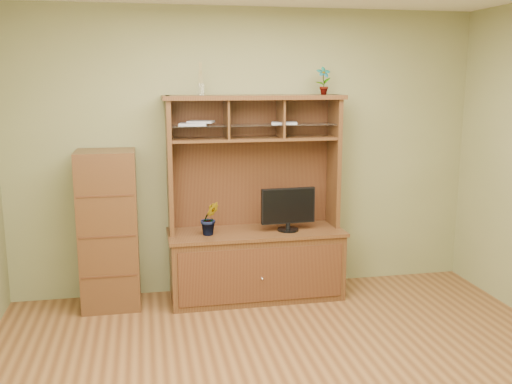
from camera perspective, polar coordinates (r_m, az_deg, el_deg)
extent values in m
cube|color=olive|center=(5.50, -0.86, 3.99)|extent=(4.50, 0.02, 2.70)
cube|color=olive|center=(1.80, 23.44, -12.24)|extent=(4.50, 0.02, 2.70)
cube|color=#3F2212|center=(5.44, 0.00, -7.34)|extent=(1.60, 0.55, 0.62)
cube|color=#3B1B10|center=(5.18, 0.61, -8.30)|extent=(1.50, 0.01, 0.50)
sphere|color=silver|center=(5.18, 0.64, -8.68)|extent=(0.02, 0.02, 0.02)
cube|color=#3F2212|center=(5.35, 0.00, -4.03)|extent=(1.64, 0.59, 0.03)
cube|color=#3F2212|center=(5.22, -8.65, 2.65)|extent=(0.04, 0.35, 1.25)
cube|color=#3F2212|center=(5.52, 7.78, 3.12)|extent=(0.04, 0.35, 1.25)
cube|color=#3B1B10|center=(5.47, -0.54, 3.16)|extent=(1.52, 0.02, 1.25)
cube|color=#3F2212|center=(5.26, -0.22, 9.45)|extent=(1.66, 0.40, 0.04)
cube|color=#3F2212|center=(5.29, -0.22, 5.33)|extent=(1.52, 0.32, 0.02)
cube|color=#3F2212|center=(5.23, -2.97, 7.30)|extent=(0.02, 0.31, 0.35)
cube|color=#3F2212|center=(5.33, 2.48, 7.38)|extent=(0.02, 0.31, 0.35)
cube|color=silver|center=(5.27, -0.20, 6.73)|extent=(1.50, 0.27, 0.01)
cylinder|color=black|center=(5.35, 3.22, -3.77)|extent=(0.20, 0.20, 0.02)
cylinder|color=black|center=(5.34, 3.22, -3.35)|extent=(0.04, 0.04, 0.06)
cube|color=black|center=(5.29, 3.24, -1.39)|extent=(0.51, 0.06, 0.33)
imported|color=#285F20|center=(5.18, -4.65, -2.63)|extent=(0.19, 0.16, 0.31)
imported|color=#276322|center=(5.42, 6.77, 11.01)|extent=(0.14, 0.10, 0.26)
cylinder|color=silver|center=(5.19, -5.55, 10.18)|extent=(0.06, 0.06, 0.10)
cylinder|color=olive|center=(5.19, -5.58, 11.79)|extent=(0.04, 0.04, 0.19)
cube|color=#A4A4A9|center=(5.20, -6.30, 6.76)|extent=(0.27, 0.22, 0.02)
cube|color=#A4A4A9|center=(5.20, -5.53, 7.00)|extent=(0.27, 0.24, 0.02)
cube|color=#A4A4A9|center=(5.34, 2.85, 6.92)|extent=(0.27, 0.23, 0.02)
cube|color=#3F2212|center=(5.29, -14.50, -3.68)|extent=(0.51, 0.46, 1.43)
cube|color=#3B1B10|center=(5.17, -14.44, -8.17)|extent=(0.47, 0.01, 0.02)
cube|color=#3B1B10|center=(5.06, -14.64, -4.35)|extent=(0.47, 0.01, 0.01)
cube|color=#3B1B10|center=(4.98, -14.84, -0.38)|extent=(0.47, 0.01, 0.02)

